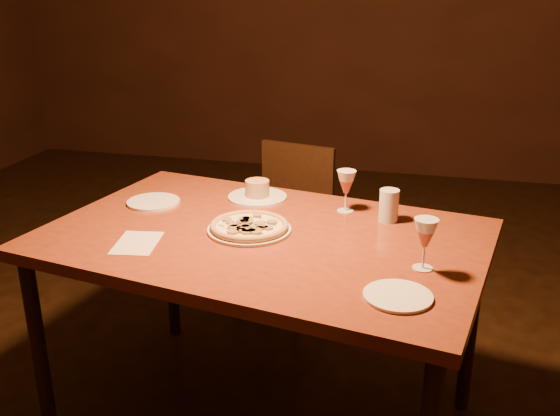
# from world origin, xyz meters

# --- Properties ---
(floor) EXTENTS (7.00, 7.00, 0.00)m
(floor) POSITION_xyz_m (0.00, 0.00, 0.00)
(floor) COLOR #311D10
(floor) RESTS_ON ground
(dining_table) EXTENTS (1.65, 1.22, 0.80)m
(dining_table) POSITION_xyz_m (0.25, -0.01, 0.73)
(dining_table) COLOR brown
(dining_table) RESTS_ON floor
(chair_far) EXTENTS (0.49, 0.49, 0.84)m
(chair_far) POSITION_xyz_m (0.11, 0.97, 0.47)
(chair_far) COLOR black
(chair_far) RESTS_ON floor
(pizza_plate) EXTENTS (0.29, 0.29, 0.03)m
(pizza_plate) POSITION_xyz_m (0.20, -0.00, 0.82)
(pizza_plate) COLOR white
(pizza_plate) RESTS_ON dining_table
(ramekin_saucer) EXTENTS (0.24, 0.24, 0.08)m
(ramekin_saucer) POSITION_xyz_m (0.13, 0.34, 0.83)
(ramekin_saucer) COLOR white
(ramekin_saucer) RESTS_ON dining_table
(wine_glass_far) EXTENTS (0.07, 0.07, 0.16)m
(wine_glass_far) POSITION_xyz_m (0.50, 0.28, 0.88)
(wine_glass_far) COLOR #AE5248
(wine_glass_far) RESTS_ON dining_table
(wine_glass_right) EXTENTS (0.07, 0.07, 0.16)m
(wine_glass_right) POSITION_xyz_m (0.80, -0.16, 0.88)
(wine_glass_right) COLOR #AE5248
(wine_glass_right) RESTS_ON dining_table
(water_tumbler) EXTENTS (0.07, 0.07, 0.12)m
(water_tumbler) POSITION_xyz_m (0.66, 0.22, 0.86)
(water_tumbler) COLOR silver
(water_tumbler) RESTS_ON dining_table
(side_plate_left) EXTENTS (0.21, 0.21, 0.01)m
(side_plate_left) POSITION_xyz_m (-0.25, 0.19, 0.81)
(side_plate_left) COLOR white
(side_plate_left) RESTS_ON dining_table
(side_plate_near) EXTENTS (0.19, 0.19, 0.01)m
(side_plate_near) POSITION_xyz_m (0.74, -0.37, 0.81)
(side_plate_near) COLOR white
(side_plate_near) RESTS_ON dining_table
(menu_card) EXTENTS (0.17, 0.22, 0.00)m
(menu_card) POSITION_xyz_m (-0.13, -0.19, 0.80)
(menu_card) COLOR beige
(menu_card) RESTS_ON dining_table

